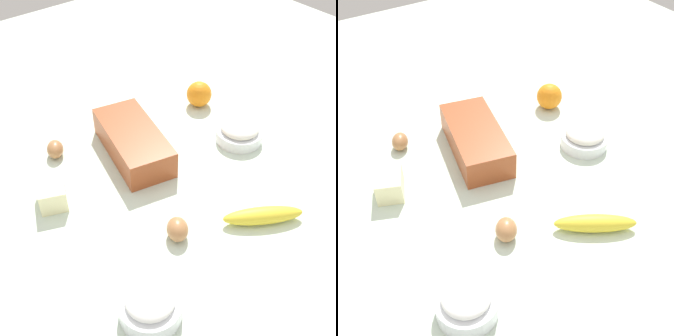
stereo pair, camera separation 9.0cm
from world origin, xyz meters
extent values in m
cube|color=silver|center=(0.00, 0.00, -0.01)|extent=(2.40, 2.40, 0.02)
cube|color=#9E4723|center=(-0.14, -0.01, 0.04)|extent=(0.30, 0.19, 0.08)
cube|color=black|center=(-0.14, -0.01, 0.04)|extent=(0.29, 0.17, 0.07)
cylinder|color=white|center=(0.00, 0.26, 0.02)|extent=(0.13, 0.13, 0.03)
torus|color=white|center=(0.00, 0.26, 0.03)|extent=(0.13, 0.13, 0.01)
ellipsoid|color=white|center=(0.00, 0.26, 0.04)|extent=(0.11, 0.11, 0.04)
cylinder|color=white|center=(0.27, -0.27, 0.02)|extent=(0.12, 0.12, 0.04)
torus|color=white|center=(0.27, -0.27, 0.04)|extent=(0.12, 0.12, 0.01)
ellipsoid|color=white|center=(0.27, -0.27, 0.05)|extent=(0.10, 0.10, 0.03)
ellipsoid|color=yellow|center=(0.25, 0.08, 0.02)|extent=(0.14, 0.18, 0.04)
sphere|color=orange|center=(-0.21, 0.29, 0.04)|extent=(0.08, 0.08, 0.08)
cube|color=#F4EDB2|center=(-0.12, -0.27, 0.03)|extent=(0.11, 0.09, 0.06)
ellipsoid|color=#A87144|center=(-0.27, -0.18, 0.02)|extent=(0.07, 0.07, 0.04)
ellipsoid|color=#B07748|center=(0.16, -0.10, 0.02)|extent=(0.08, 0.07, 0.05)
camera|label=1|loc=(0.64, -0.52, 0.79)|focal=46.88mm
camera|label=2|loc=(0.69, -0.44, 0.79)|focal=46.88mm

